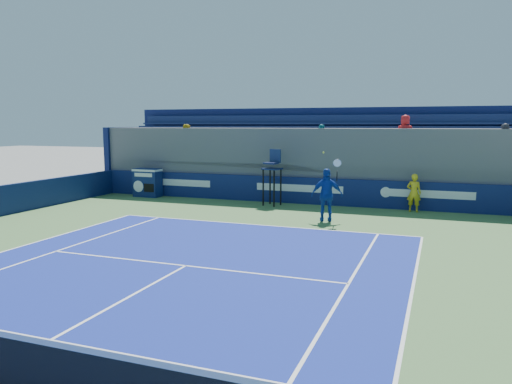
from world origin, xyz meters
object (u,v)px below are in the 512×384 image
(match_clock, at_px, (148,182))
(ball_person, at_px, (414,193))
(umpire_chair, at_px, (272,171))
(tennis_player, at_px, (327,195))

(match_clock, bearing_deg, ball_person, 0.23)
(umpire_chair, bearing_deg, match_clock, 176.78)
(ball_person, distance_m, umpire_chair, 5.99)
(ball_person, relative_size, match_clock, 1.12)
(umpire_chair, distance_m, tennis_player, 4.15)
(tennis_player, bearing_deg, umpire_chair, 137.68)
(ball_person, height_order, umpire_chair, umpire_chair)
(match_clock, xyz_separation_m, tennis_player, (9.66, -3.14, 0.25))
(tennis_player, bearing_deg, ball_person, 47.80)
(umpire_chair, height_order, tennis_player, tennis_player)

